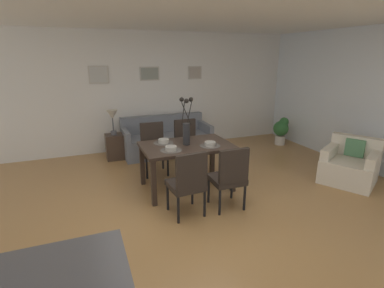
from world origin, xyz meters
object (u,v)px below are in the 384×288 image
(dining_chair_near_left, at_px, (188,181))
(bowl_near_left, at_px, (171,148))
(framed_picture_right, at_px, (195,73))
(potted_plant, at_px, (281,130))
(bowl_near_right, at_px, (164,141))
(framed_picture_center, at_px, (150,74))
(sofa, at_px, (166,140))
(table_lamp, at_px, (112,117))
(framed_picture_left, at_px, (99,75))
(armchair, at_px, (350,166))
(side_table, at_px, (115,147))
(centerpiece_vase, at_px, (186,127))
(bowl_far_left, at_px, (210,143))
(dining_chair_far_left, at_px, (229,175))
(dining_chair_far_right, at_px, (187,142))
(dining_table, at_px, (186,150))
(dining_chair_near_right, at_px, (154,146))

(dining_chair_near_left, height_order, bowl_near_left, dining_chair_near_left)
(framed_picture_right, xyz_separation_m, potted_plant, (1.90, -0.89, -1.33))
(bowl_near_right, distance_m, framed_picture_center, 2.36)
(sofa, bearing_deg, table_lamp, 179.95)
(framed_picture_right, bearing_deg, table_lamp, -166.41)
(bowl_near_left, relative_size, framed_picture_left, 0.42)
(armchair, bearing_deg, side_table, 143.80)
(centerpiece_vase, height_order, bowl_far_left, centerpiece_vase)
(side_table, relative_size, framed_picture_left, 1.29)
(centerpiece_vase, xyz_separation_m, bowl_near_right, (-0.32, 0.20, -0.24))
(table_lamp, bearing_deg, potted_plant, -6.04)
(dining_chair_far_left, xyz_separation_m, sofa, (-0.10, 2.73, -0.23))
(centerpiece_vase, distance_m, armchair, 2.89)
(dining_chair_far_right, relative_size, framed_picture_right, 2.81)
(sofa, xyz_separation_m, potted_plant, (2.77, -0.41, 0.09))
(dining_chair_far_left, distance_m, potted_plant, 3.53)
(dining_chair_far_right, distance_m, framed_picture_left, 2.36)
(dining_table, xyz_separation_m, framed_picture_right, (1.08, 2.35, 1.05))
(dining_chair_far_right, distance_m, centerpiece_vase, 1.07)
(dining_chair_near_right, height_order, bowl_near_right, dining_chair_near_right)
(sofa, xyz_separation_m, framed_picture_right, (0.87, 0.48, 1.42))
(table_lamp, distance_m, potted_plant, 3.94)
(dining_table, xyz_separation_m, dining_chair_far_right, (0.33, 0.88, -0.14))
(dining_chair_near_right, height_order, table_lamp, table_lamp)
(framed_picture_right, bearing_deg, side_table, -166.41)
(bowl_near_left, height_order, framed_picture_right, framed_picture_right)
(dining_chair_near_right, relative_size, side_table, 1.77)
(potted_plant, bearing_deg, framed_picture_right, 154.80)
(centerpiece_vase, distance_m, framed_picture_right, 2.67)
(armchair, bearing_deg, dining_chair_near_left, -178.71)
(dining_chair_near_left, relative_size, centerpiece_vase, 1.25)
(bowl_far_left, height_order, framed_picture_right, framed_picture_right)
(potted_plant, bearing_deg, bowl_near_right, -159.12)
(dining_chair_near_right, xyz_separation_m, table_lamp, (-0.59, 1.03, 0.38))
(dining_chair_near_left, relative_size, dining_chair_far_right, 1.00)
(sofa, height_order, framed_picture_right, framed_picture_right)
(dining_chair_far_right, distance_m, bowl_near_right, 0.97)
(dining_table, distance_m, bowl_far_left, 0.40)
(framed_picture_center, bearing_deg, table_lamp, -152.25)
(framed_picture_left, bearing_deg, armchair, -39.64)
(dining_chair_far_right, xyz_separation_m, potted_plant, (2.64, 0.58, -0.14))
(dining_chair_near_right, bearing_deg, sofa, 62.43)
(bowl_far_left, bearing_deg, table_lamp, 120.69)
(armchair, relative_size, potted_plant, 1.62)
(table_lamp, bearing_deg, framed_picture_center, 27.75)
(dining_chair_near_left, height_order, dining_chair_far_left, same)
(dining_chair_near_left, bearing_deg, framed_picture_left, 103.95)
(table_lamp, height_order, framed_picture_center, framed_picture_center)
(dining_chair_near_left, xyz_separation_m, table_lamp, (-0.63, 2.70, 0.38))
(dining_chair_far_left, bearing_deg, table_lamp, 114.15)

